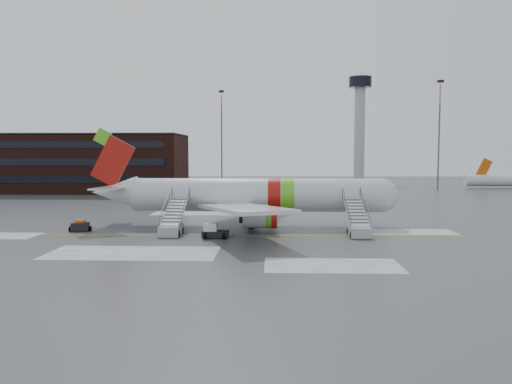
{
  "coord_description": "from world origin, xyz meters",
  "views": [
    {
      "loc": [
        5.76,
        -50.29,
        8.24
      ],
      "look_at": [
        3.67,
        4.16,
        4.0
      ],
      "focal_mm": 35.0,
      "sensor_mm": 36.0,
      "label": 1
    }
  ],
  "objects_px": {
    "airstair_fwd": "(358,225)",
    "pushback_tug": "(214,232)",
    "baggage_tractor": "(80,226)",
    "airstair_aft": "(173,224)",
    "airliner": "(248,196)"
  },
  "relations": [
    {
      "from": "airstair_fwd",
      "to": "pushback_tug",
      "type": "bearing_deg",
      "value": -171.83
    },
    {
      "from": "airstair_fwd",
      "to": "airstair_aft",
      "type": "bearing_deg",
      "value": 180.0
    },
    {
      "from": "airstair_fwd",
      "to": "baggage_tractor",
      "type": "height_order",
      "value": "airstair_fwd"
    },
    {
      "from": "airliner",
      "to": "airstair_aft",
      "type": "bearing_deg",
      "value": -138.45
    },
    {
      "from": "baggage_tractor",
      "to": "airstair_fwd",
      "type": "bearing_deg",
      "value": -3.24
    },
    {
      "from": "airstair_aft",
      "to": "baggage_tractor",
      "type": "distance_m",
      "value": 10.35
    },
    {
      "from": "baggage_tractor",
      "to": "airstair_aft",
      "type": "bearing_deg",
      "value": -9.11
    },
    {
      "from": "pushback_tug",
      "to": "baggage_tractor",
      "type": "bearing_deg",
      "value": 165.88
    },
    {
      "from": "airliner",
      "to": "airstair_fwd",
      "type": "relative_size",
      "value": 4.55
    },
    {
      "from": "airstair_fwd",
      "to": "pushback_tug",
      "type": "distance_m",
      "value": 14.44
    },
    {
      "from": "airstair_fwd",
      "to": "airstair_aft",
      "type": "relative_size",
      "value": 1.0
    },
    {
      "from": "pushback_tug",
      "to": "baggage_tractor",
      "type": "height_order",
      "value": "pushback_tug"
    },
    {
      "from": "airliner",
      "to": "pushback_tug",
      "type": "distance_m",
      "value": 9.49
    },
    {
      "from": "airliner",
      "to": "airstair_aft",
      "type": "distance_m",
      "value": 10.13
    },
    {
      "from": "pushback_tug",
      "to": "airstair_fwd",
      "type": "bearing_deg",
      "value": 8.17
    }
  ]
}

